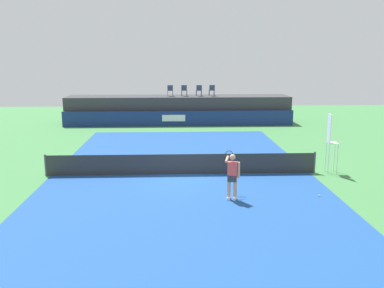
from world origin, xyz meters
TOP-DOWN VIEW (x-y plane):
  - ground_plane at (0.00, 3.00)m, footprint 48.00×48.00m
  - court_inner at (0.00, 0.00)m, footprint 12.00×22.00m
  - sponsor_wall at (-0.00, 13.50)m, footprint 18.00×0.22m
  - spectator_platform at (0.00, 15.30)m, footprint 18.00×2.80m
  - spectator_chair_far_left at (-0.67, 15.18)m, footprint 0.45×0.45m
  - spectator_chair_left at (0.47, 15.20)m, footprint 0.47×0.47m
  - spectator_chair_center at (1.67, 15.16)m, footprint 0.46×0.46m
  - spectator_chair_right at (2.72, 15.21)m, footprint 0.46×0.46m
  - umpire_chair at (6.88, 0.00)m, footprint 0.46×0.46m
  - tennis_net at (0.00, 0.00)m, footprint 12.40×0.02m
  - net_post_near at (-6.20, 0.00)m, footprint 0.10×0.10m
  - net_post_far at (6.20, 0.00)m, footprint 0.10×0.10m
  - tennis_player at (1.84, -3.50)m, footprint 0.56×1.23m
  - tennis_ball at (5.28, -3.37)m, footprint 0.07×0.07m

SIDE VIEW (x-z plane):
  - ground_plane at x=0.00m, z-range 0.00..0.00m
  - court_inner at x=0.00m, z-range 0.00..0.00m
  - tennis_ball at x=5.28m, z-range 0.00..0.07m
  - tennis_net at x=0.00m, z-range 0.00..0.95m
  - net_post_near at x=-6.20m, z-range 0.00..1.00m
  - net_post_far at x=6.20m, z-range 0.00..1.00m
  - sponsor_wall at x=0.00m, z-range 0.00..1.20m
  - tennis_player at x=1.84m, z-range 0.07..1.84m
  - spectator_platform at x=0.00m, z-range 0.00..2.20m
  - umpire_chair at x=6.88m, z-range 0.21..2.97m
  - spectator_chair_far_left at x=-0.67m, z-range 2.25..3.14m
  - spectator_chair_left at x=0.47m, z-range 2.25..3.14m
  - spectator_chair_center at x=1.67m, z-range 2.25..3.14m
  - spectator_chair_right at x=2.72m, z-range 2.25..3.14m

